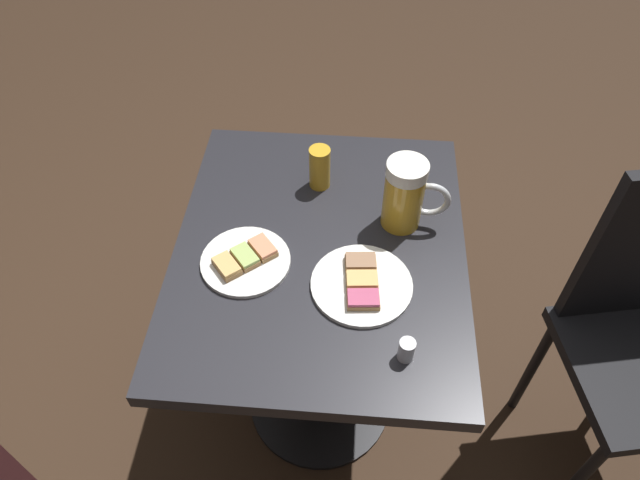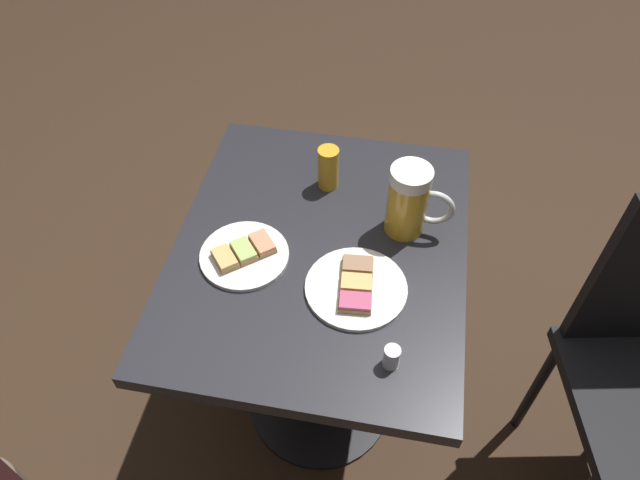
{
  "view_description": "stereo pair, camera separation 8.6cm",
  "coord_description": "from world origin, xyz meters",
  "px_view_note": "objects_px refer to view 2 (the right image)",
  "views": [
    {
      "loc": [
        0.84,
        0.07,
        1.74
      ],
      "look_at": [
        0.0,
        0.0,
        0.78
      ],
      "focal_mm": 32.76,
      "sensor_mm": 36.0,
      "label": 1
    },
    {
      "loc": [
        0.83,
        0.15,
        1.74
      ],
      "look_at": [
        0.0,
        0.0,
        0.78
      ],
      "focal_mm": 32.76,
      "sensor_mm": 36.0,
      "label": 2
    }
  ],
  "objects_px": {
    "plate_near": "(244,254)",
    "plate_far": "(356,287)",
    "beer_glass_small": "(328,168)",
    "beer_mug": "(410,201)",
    "salt_shaker": "(392,357)"
  },
  "relations": [
    {
      "from": "plate_near",
      "to": "beer_glass_small",
      "type": "distance_m",
      "value": 0.3
    },
    {
      "from": "salt_shaker",
      "to": "plate_near",
      "type": "bearing_deg",
      "value": -120.99
    },
    {
      "from": "beer_mug",
      "to": "salt_shaker",
      "type": "bearing_deg",
      "value": 0.3
    },
    {
      "from": "plate_near",
      "to": "plate_far",
      "type": "distance_m",
      "value": 0.26
    },
    {
      "from": "beer_mug",
      "to": "salt_shaker",
      "type": "xyz_separation_m",
      "value": [
        0.35,
        0.0,
        -0.06
      ]
    },
    {
      "from": "beer_glass_small",
      "to": "plate_near",
      "type": "bearing_deg",
      "value": -28.4
    },
    {
      "from": "beer_glass_small",
      "to": "salt_shaker",
      "type": "xyz_separation_m",
      "value": [
        0.46,
        0.2,
        -0.03
      ]
    },
    {
      "from": "plate_far",
      "to": "beer_glass_small",
      "type": "relative_size",
      "value": 1.96
    },
    {
      "from": "plate_far",
      "to": "beer_mug",
      "type": "height_order",
      "value": "beer_mug"
    },
    {
      "from": "plate_near",
      "to": "salt_shaker",
      "type": "xyz_separation_m",
      "value": [
        0.2,
        0.34,
        0.02
      ]
    },
    {
      "from": "beer_mug",
      "to": "salt_shaker",
      "type": "relative_size",
      "value": 3.48
    },
    {
      "from": "plate_near",
      "to": "beer_glass_small",
      "type": "height_order",
      "value": "beer_glass_small"
    },
    {
      "from": "beer_glass_small",
      "to": "salt_shaker",
      "type": "distance_m",
      "value": 0.51
    },
    {
      "from": "plate_far",
      "to": "salt_shaker",
      "type": "relative_size",
      "value": 4.27
    },
    {
      "from": "beer_mug",
      "to": "plate_near",
      "type": "bearing_deg",
      "value": -66.29
    }
  ]
}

